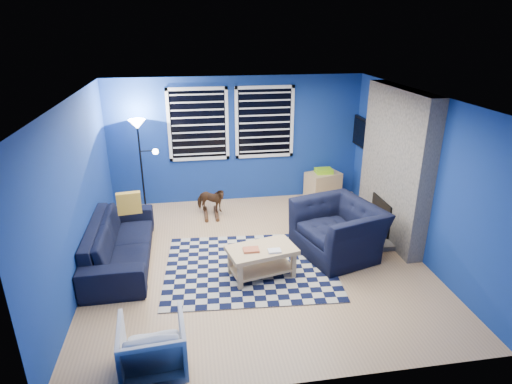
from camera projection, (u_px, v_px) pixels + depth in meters
floor at (257, 259)px, 6.66m from camera, size 5.00×5.00×0.00m
ceiling at (257, 97)px, 5.74m from camera, size 5.00×5.00×0.00m
wall_back at (237, 140)px, 8.49m from camera, size 5.00×0.00×5.00m
wall_left at (77, 194)px, 5.83m from camera, size 0.00×5.00×5.00m
wall_right at (417, 175)px, 6.57m from camera, size 0.00×5.00×5.00m
fireplace at (394, 169)px, 7.02m from camera, size 0.65×2.00×2.50m
window_left at (198, 125)px, 8.22m from camera, size 1.17×0.06×1.42m
window_right at (265, 122)px, 8.41m from camera, size 1.17×0.06×1.42m
tv at (364, 134)px, 8.34m from camera, size 0.07×1.00×0.58m
rug at (250, 267)px, 6.43m from camera, size 2.63×2.16×0.02m
sofa at (120, 242)px, 6.50m from camera, size 2.25×0.91×0.65m
armchair_big at (338, 230)px, 6.69m from camera, size 1.53×1.42×0.82m
armchair_bent at (153, 346)px, 4.42m from camera, size 0.72×0.74×0.63m
rocking_horse at (211, 200)px, 8.05m from camera, size 0.47×0.64×0.49m
coffee_table at (262, 256)px, 6.10m from camera, size 1.05×0.75×0.48m
cabinet at (323, 185)px, 8.88m from camera, size 0.77×0.62×0.64m
floor_lamp at (140, 137)px, 7.80m from camera, size 0.49×0.30×1.80m
throw_pillow at (129, 203)px, 6.62m from camera, size 0.38×0.16×0.35m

